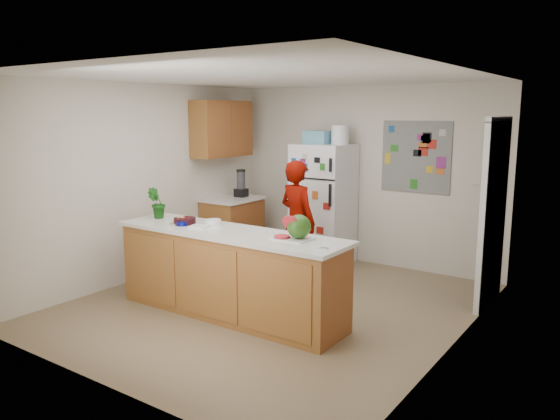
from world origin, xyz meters
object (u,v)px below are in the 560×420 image
Objects in this scene: watermelon at (299,227)px; cherry_bowl at (185,221)px; refrigerator at (323,204)px; person at (297,222)px.

cherry_bowl is (-1.44, -0.09, -0.09)m from watermelon.
refrigerator is 1.09× the size of person.
refrigerator is 7.28× the size of watermelon.
refrigerator reaches higher than cherry_bowl.
person is at bearing -78.47° from refrigerator.
person is 6.44× the size of cherry_bowl.
cherry_bowl is (-0.57, -1.41, 0.18)m from person.
person is 1.53m from cherry_bowl.
refrigerator is at bearing 81.36° from cherry_bowl.
cherry_bowl is at bearing 82.79° from person.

